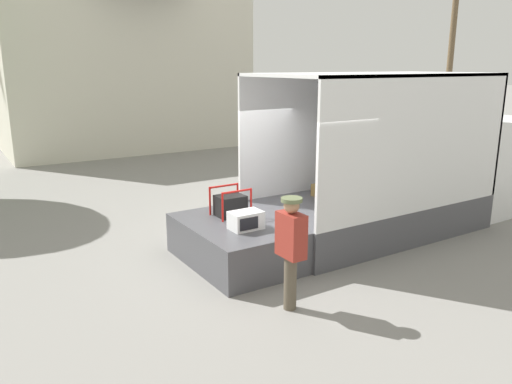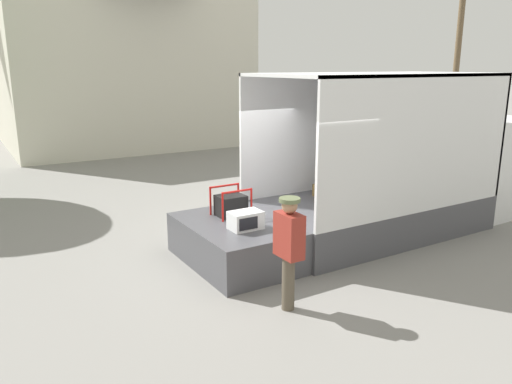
% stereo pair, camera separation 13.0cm
% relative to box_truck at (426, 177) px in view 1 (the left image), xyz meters
% --- Properties ---
extents(ground_plane, '(160.00, 160.00, 0.00)m').
position_rel_box_truck_xyz_m(ground_plane, '(-4.09, -0.00, -0.94)').
color(ground_plane, gray).
extents(box_truck, '(6.89, 2.45, 3.20)m').
position_rel_box_truck_xyz_m(box_truck, '(0.00, 0.00, 0.00)').
color(box_truck, white).
rests_on(box_truck, ground).
extents(tailgate_deck, '(1.58, 2.33, 0.72)m').
position_rel_box_truck_xyz_m(tailgate_deck, '(-4.88, -0.00, -0.58)').
color(tailgate_deck, '#4C4C51').
rests_on(tailgate_deck, ground).
extents(microwave, '(0.53, 0.37, 0.30)m').
position_rel_box_truck_xyz_m(microwave, '(-4.89, -0.38, -0.08)').
color(microwave, white).
rests_on(microwave, tailgate_deck).
extents(portable_generator, '(0.61, 0.51, 0.52)m').
position_rel_box_truck_xyz_m(portable_generator, '(-4.72, 0.40, -0.03)').
color(portable_generator, black).
rests_on(portable_generator, tailgate_deck).
extents(worker_person, '(0.29, 0.44, 1.63)m').
position_rel_box_truck_xyz_m(worker_person, '(-5.10, -1.91, 0.05)').
color(worker_person, brown).
rests_on(worker_person, ground).
extents(house_backdrop, '(9.89, 8.14, 8.15)m').
position_rel_box_truck_xyz_m(house_backdrop, '(-2.31, 14.96, 3.21)').
color(house_backdrop, beige).
rests_on(house_backdrop, ground).
extents(utility_pole, '(1.80, 0.28, 8.17)m').
position_rel_box_truck_xyz_m(utility_pole, '(11.80, 8.56, 3.30)').
color(utility_pole, brown).
rests_on(utility_pole, ground).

